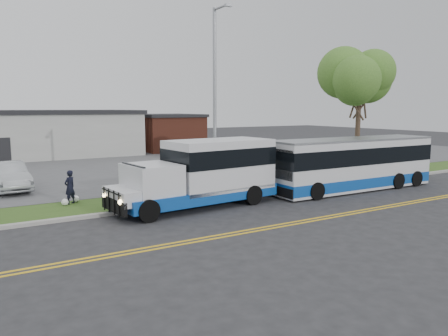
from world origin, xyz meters
TOP-DOWN VIEW (x-y plane):
  - ground at (0.00, 0.00)m, footprint 140.00×140.00m
  - lane_line_north at (0.00, -3.85)m, footprint 70.00×0.12m
  - lane_line_south at (0.00, -4.15)m, footprint 70.00×0.12m
  - curb at (0.00, 1.10)m, footprint 80.00×0.30m
  - verge at (0.00, 2.90)m, footprint 80.00×3.30m
  - parking_lot at (0.00, 17.00)m, footprint 80.00×25.00m
  - brick_wing at (10.50, 26.00)m, footprint 6.30×7.30m
  - tree_east at (14.00, 3.00)m, footprint 5.20×5.20m
  - streetlight_near at (3.00, 2.73)m, footprint 0.35×1.53m
  - shuttle_bus at (1.25, 0.67)m, footprint 8.21×3.29m
  - transit_bus at (10.26, -0.09)m, footprint 10.47×2.66m
  - pedestrian at (-4.23, 3.87)m, footprint 0.69×0.63m
  - parked_car_a at (-6.36, 9.10)m, footprint 2.02×4.82m
  - grocery_bag_left at (-4.53, 3.62)m, footprint 0.32×0.32m
  - grocery_bag_right at (-3.93, 4.12)m, footprint 0.32×0.32m

SIDE VIEW (x-z plane):
  - ground at x=0.00m, z-range 0.00..0.00m
  - lane_line_north at x=0.00m, z-range 0.00..0.01m
  - lane_line_south at x=0.00m, z-range 0.00..0.01m
  - verge at x=0.00m, z-range 0.00..0.10m
  - parking_lot at x=0.00m, z-range 0.00..0.10m
  - curb at x=0.00m, z-range 0.00..0.15m
  - grocery_bag_left at x=-4.53m, z-range 0.10..0.42m
  - grocery_bag_right at x=-3.93m, z-range 0.10..0.42m
  - parked_car_a at x=-6.36m, z-range 0.10..1.65m
  - pedestrian at x=-4.23m, z-range 0.10..1.69m
  - transit_bus at x=10.26m, z-range 0.02..2.91m
  - shuttle_bus at x=1.25m, z-range 0.11..3.18m
  - brick_wing at x=10.50m, z-range 0.01..3.91m
  - streetlight_near at x=3.00m, z-range 0.48..9.98m
  - tree_east at x=14.00m, z-range 2.04..10.37m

